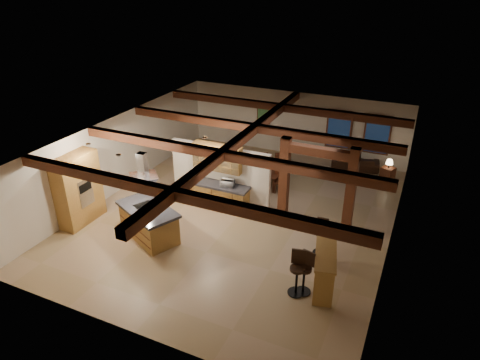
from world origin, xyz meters
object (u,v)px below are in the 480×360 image
object	(u,v)px
dining_table	(263,176)
bar_counter	(325,258)
kitchen_island	(149,222)
sofa	(355,162)

from	to	relation	value
dining_table	bar_counter	bearing A→B (deg)	-36.18
bar_counter	dining_table	bearing A→B (deg)	127.46
kitchen_island	bar_counter	world-z (taller)	bar_counter
dining_table	bar_counter	distance (m)	6.16
kitchen_island	bar_counter	size ratio (longest dim) A/B	1.09
sofa	kitchen_island	bearing A→B (deg)	48.22
sofa	dining_table	bearing A→B (deg)	33.77
kitchen_island	dining_table	world-z (taller)	kitchen_island
sofa	bar_counter	bearing A→B (deg)	84.86
kitchen_island	sofa	bearing A→B (deg)	58.04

